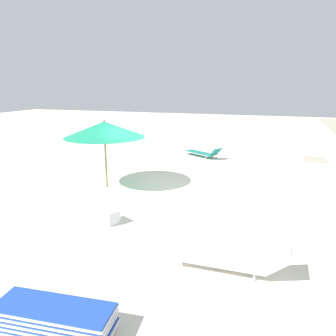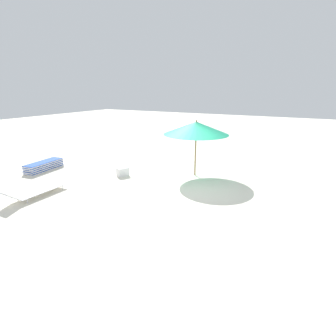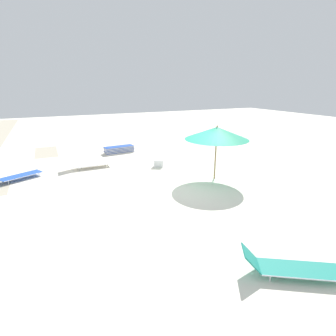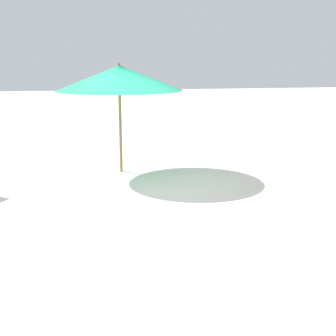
# 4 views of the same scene
# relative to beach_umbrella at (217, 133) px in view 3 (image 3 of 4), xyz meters

# --- Properties ---
(ground_plane) EXTENTS (60.00, 60.00, 0.16)m
(ground_plane) POSITION_rel_beach_umbrella_xyz_m (-0.30, 1.53, -2.16)
(ground_plane) COLOR silver
(beach_umbrella) EXTENTS (2.78, 2.78, 2.42)m
(beach_umbrella) POSITION_rel_beach_umbrella_xyz_m (0.00, 0.00, 0.00)
(beach_umbrella) COLOR #9E7547
(beach_umbrella) RESTS_ON ground_plane
(lounger_stack) EXTENTS (0.78, 1.92, 0.41)m
(lounger_stack) POSITION_rel_beach_umbrella_xyz_m (6.54, 2.70, -1.87)
(lounger_stack) COLOR blue
(lounger_stack) RESTS_ON ground_plane
(sun_lounger_under_umbrella) EXTENTS (1.65, 2.15, 0.59)m
(sun_lounger_under_umbrella) POSITION_rel_beach_umbrella_xyz_m (-6.04, 2.15, -1.87)
(sun_lounger_under_umbrella) COLOR #1E8475
(sun_lounger_under_umbrella) RESTS_ON ground_plane
(sun_lounger_beside_umbrella) EXTENTS (0.64, 2.27, 0.53)m
(sun_lounger_beside_umbrella) POSITION_rel_beach_umbrella_xyz_m (4.03, 4.98, -1.87)
(sun_lounger_beside_umbrella) COLOR white
(sun_lounger_beside_umbrella) RESTS_ON ground_plane
(sun_lounger_near_water_left) EXTENTS (1.50, 2.18, 0.53)m
(sun_lounger_near_water_left) POSITION_rel_beach_umbrella_xyz_m (3.51, 8.19, -1.87)
(sun_lounger_near_water_left) COLOR blue
(sun_lounger_near_water_left) RESTS_ON ground_plane
(cooler_box) EXTENTS (0.55, 0.61, 0.37)m
(cooler_box) POSITION_rel_beach_umbrella_xyz_m (2.76, 1.60, -1.89)
(cooler_box) COLOR white
(cooler_box) RESTS_ON ground_plane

